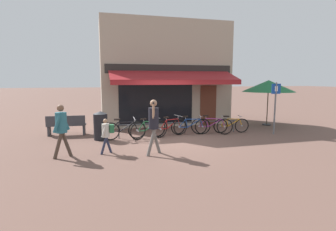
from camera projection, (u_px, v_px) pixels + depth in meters
ground_plane at (174, 140)px, 10.42m from camera, size 160.00×160.00×0.00m
shop_front at (164, 74)px, 14.58m from camera, size 6.85×4.54×5.45m
bike_rack_rail at (180, 124)px, 11.33m from camera, size 5.31×0.04×0.57m
bicycle_black at (124, 130)px, 10.48m from camera, size 1.80×0.52×0.89m
bicycle_green at (148, 129)px, 10.71m from camera, size 1.61×0.76×0.86m
bicycle_red at (170, 127)px, 11.18m from camera, size 1.67×0.88×0.87m
bicycle_blue at (191, 126)px, 11.41m from camera, size 1.77×0.52×0.85m
bicycle_purple at (212, 126)px, 11.52m from camera, size 1.75×0.70×0.85m
bicycle_orange at (231, 125)px, 11.82m from camera, size 1.64×0.52×0.79m
pedestrian_adult at (154, 121)px, 8.28m from camera, size 0.56×0.59×1.78m
pedestrian_child at (107, 132)px, 8.45m from camera, size 0.46×0.41×1.16m
pedestrian_second_adult at (61, 125)px, 7.97m from camera, size 0.56×0.54×1.66m
litter_bin at (101, 125)px, 10.46m from camera, size 0.56×0.56×1.15m
parking_sign at (275, 103)px, 11.40m from camera, size 0.44×0.07×2.28m
cafe_parasol at (268, 86)px, 13.65m from camera, size 2.68×2.68×2.37m
park_bench at (66, 125)px, 11.29m from camera, size 1.62×0.54×0.87m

